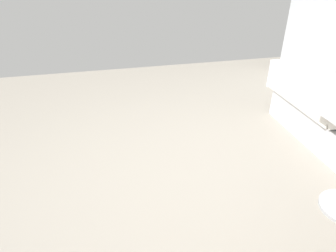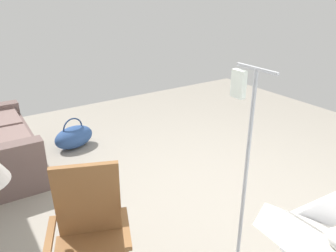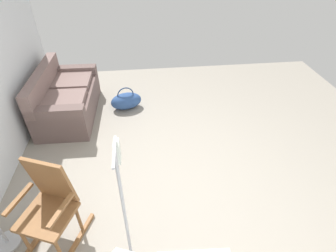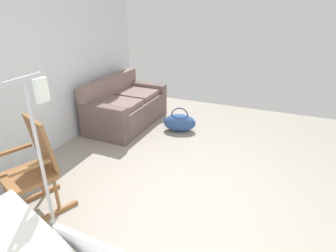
% 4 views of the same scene
% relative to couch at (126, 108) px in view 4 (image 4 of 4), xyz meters
% --- Properties ---
extents(ground_plane, '(6.83, 6.83, 0.00)m').
position_rel_couch_xyz_m(ground_plane, '(-1.71, -1.93, -0.31)').
color(ground_plane, gray).
extents(back_wall, '(5.66, 0.10, 2.70)m').
position_rel_couch_xyz_m(back_wall, '(-1.71, 0.57, 1.04)').
color(back_wall, silver).
rests_on(back_wall, ground).
extents(couch, '(1.62, 0.89, 0.85)m').
position_rel_couch_xyz_m(couch, '(0.00, 0.00, 0.00)').
color(couch, '#68534F').
rests_on(couch, ground).
extents(rocking_chair, '(0.88, 0.72, 1.05)m').
position_rel_couch_xyz_m(rocking_chair, '(-2.39, -0.32, 0.20)').
color(rocking_chair, brown).
rests_on(rocking_chair, ground).
extents(duffel_bag, '(0.45, 0.62, 0.43)m').
position_rel_couch_xyz_m(duffel_bag, '(0.09, -1.02, -0.15)').
color(duffel_bag, '#2D4C84').
rests_on(duffel_bag, ground).
extents(iv_pole, '(0.44, 0.44, 1.69)m').
position_rel_couch_xyz_m(iv_pole, '(-2.94, -1.12, -0.06)').
color(iv_pole, '#B2B5BA').
rests_on(iv_pole, ground).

